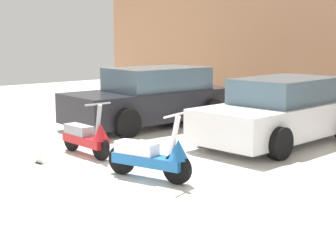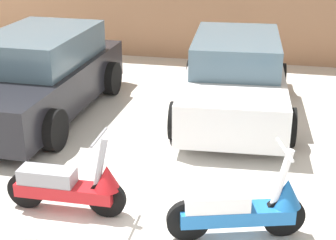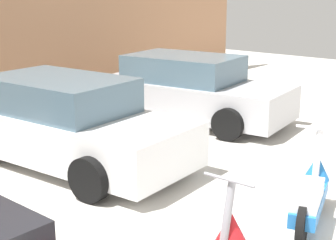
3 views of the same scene
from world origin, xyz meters
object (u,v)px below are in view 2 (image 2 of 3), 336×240
(scooter_front_left, at_px, (70,185))
(car_rear_left, at_px, (38,76))
(car_rear_center, at_px, (235,78))
(scooter_front_right, at_px, (243,207))

(scooter_front_left, distance_m, car_rear_left, 3.38)
(scooter_front_left, bearing_deg, car_rear_center, 66.33)
(scooter_front_left, height_order, car_rear_left, car_rear_left)
(car_rear_left, bearing_deg, scooter_front_right, 52.65)
(scooter_front_right, relative_size, car_rear_left, 0.35)
(car_rear_center, bearing_deg, car_rear_left, -81.38)
(scooter_front_left, height_order, scooter_front_right, scooter_front_right)
(scooter_front_left, xyz_separation_m, car_rear_center, (1.52, 3.60, 0.27))
(car_rear_left, distance_m, car_rear_center, 3.34)
(car_rear_center, bearing_deg, scooter_front_right, 3.01)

